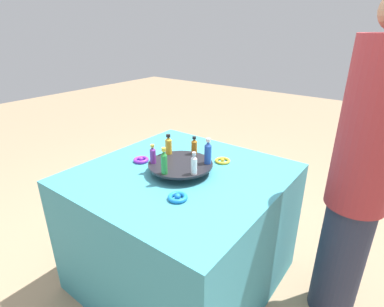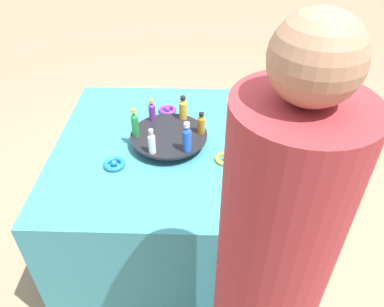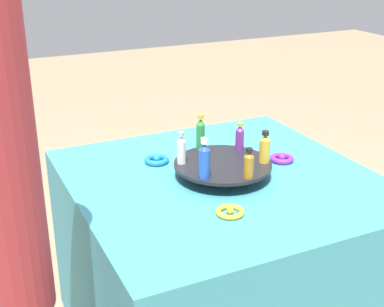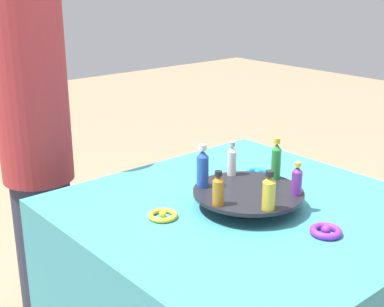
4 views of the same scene
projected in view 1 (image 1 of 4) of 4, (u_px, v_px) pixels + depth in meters
name	position (u px, v px, depth m)	size (l,w,h in m)	color
ground_plane	(182.00, 274.00, 1.97)	(12.00, 12.00, 0.00)	#997F60
party_table	(182.00, 228.00, 1.82)	(1.08, 1.08, 0.75)	teal
display_stand	(181.00, 166.00, 1.66)	(0.36, 0.36, 0.06)	black
bottle_purple	(153.00, 155.00, 1.63)	(0.03, 0.03, 0.11)	#702D93
bottle_green	(164.00, 162.00, 1.50)	(0.03, 0.03, 0.14)	#288438
bottle_clear	(194.00, 164.00, 1.51)	(0.03, 0.03, 0.12)	silver
bottle_blue	(208.00, 152.00, 1.62)	(0.04, 0.04, 0.14)	#234CAD
bottle_amber	(194.00, 146.00, 1.75)	(0.03, 0.03, 0.11)	#AD6B19
bottle_gold	(169.00, 145.00, 1.75)	(0.04, 0.04, 0.12)	gold
ribbon_bow_blue	(178.00, 197.00, 1.41)	(0.10, 0.10, 0.03)	blue
ribbon_bow_gold	(223.00, 161.00, 1.80)	(0.09, 0.09, 0.02)	gold
ribbon_bow_purple	(141.00, 160.00, 1.80)	(0.09, 0.09, 0.03)	purple
person_figure	(360.00, 179.00, 1.43)	(0.28, 0.28, 1.64)	#282D42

